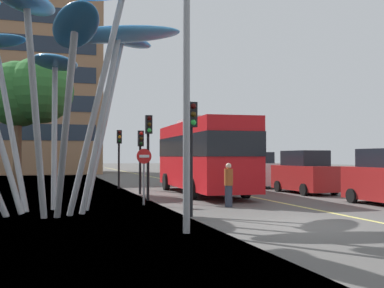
{
  "coord_description": "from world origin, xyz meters",
  "views": [
    {
      "loc": [
        -6.84,
        -11.9,
        1.93
      ],
      "look_at": [
        -0.61,
        8.67,
        2.5
      ],
      "focal_mm": 43.98,
      "sensor_mm": 36.0,
      "label": 1
    }
  ],
  "objects": [
    {
      "name": "traffic_light_kerb_near",
      "position": [
        -2.49,
        2.47,
        2.66
      ],
      "size": [
        0.28,
        0.42,
        3.67
      ],
      "color": "black",
      "rests_on": "ground"
    },
    {
      "name": "traffic_light_kerb_far",
      "position": [
        -2.74,
        8.16,
        2.69
      ],
      "size": [
        0.28,
        0.42,
        3.72
      ],
      "color": "black",
      "rests_on": "ground"
    },
    {
      "name": "traffic_light_island_mid",
      "position": [
        -2.41,
        11.77,
        2.36
      ],
      "size": [
        0.28,
        0.42,
        3.24
      ],
      "color": "black",
      "rests_on": "ground"
    },
    {
      "name": "traffic_light_opposite",
      "position": [
        -2.89,
        16.14,
        2.54
      ],
      "size": [
        0.28,
        0.42,
        3.5
      ],
      "color": "black",
      "rests_on": "ground"
    },
    {
      "name": "leaf_sculpture",
      "position": [
        -6.6,
        4.48,
        5.86
      ],
      "size": [
        9.63,
        9.14,
        7.78
      ],
      "color": "#9EA0A5",
      "rests_on": "ground"
    },
    {
      "name": "car_side_street",
      "position": [
        5.64,
        15.56,
        1.04
      ],
      "size": [
        1.96,
        4.28,
        2.2
      ],
      "color": "silver",
      "rests_on": "ground"
    },
    {
      "name": "red_bus",
      "position": [
        0.69,
        11.12,
        2.12
      ],
      "size": [
        3.11,
        10.55,
        3.88
      ],
      "color": "red",
      "rests_on": "ground"
    },
    {
      "name": "car_parked_far",
      "position": [
        5.99,
        10.01,
        1.04
      ],
      "size": [
        1.9,
        4.45,
        2.24
      ],
      "color": "maroon",
      "rests_on": "ground"
    },
    {
      "name": "street_lamp",
      "position": [
        -3.18,
        -0.51,
        4.82
      ],
      "size": [
        1.64,
        0.44,
        7.56
      ],
      "color": "gray",
      "rests_on": "ground"
    },
    {
      "name": "tree_pavement_near",
      "position": [
        -8.1,
        15.63,
        5.46
      ],
      "size": [
        4.85,
        4.2,
        7.46
      ],
      "color": "brown",
      "rests_on": "ground"
    },
    {
      "name": "no_entry_sign",
      "position": [
        -3.25,
        6.57,
        1.5
      ],
      "size": [
        0.6,
        0.12,
        2.24
      ],
      "color": "gray",
      "rests_on": "ground"
    },
    {
      "name": "ground",
      "position": [
        -0.66,
        0.0,
        -0.05
      ],
      "size": [
        120.0,
        240.0,
        0.1
      ],
      "color": "#54514F"
    },
    {
      "name": "pedestrian",
      "position": [
        -0.28,
        4.94,
        0.84
      ],
      "size": [
        0.34,
        0.34,
        1.68
      ],
      "color": "#2D3342",
      "rests_on": "ground"
    }
  ]
}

